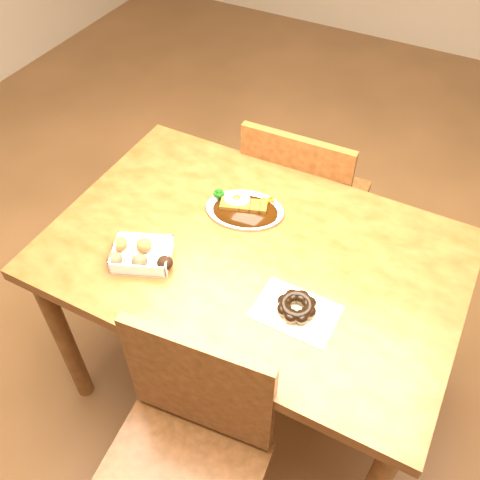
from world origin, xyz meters
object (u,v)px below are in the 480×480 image
at_px(chair_far, 302,203).
at_px(table, 253,272).
at_px(donut_box, 140,254).
at_px(pon_de_ring, 296,307).
at_px(chair_near, 183,460).
at_px(katsu_curry_plate, 244,208).

bearing_deg(chair_far, table, 93.00).
relative_size(chair_far, donut_box, 4.35).
relative_size(chair_far, pon_de_ring, 3.97).
bearing_deg(chair_far, chair_near, 93.92).
bearing_deg(katsu_curry_plate, chair_near, -75.92).
relative_size(chair_near, donut_box, 4.35).
bearing_deg(donut_box, chair_near, -46.47).
xyz_separation_m(katsu_curry_plate, pon_de_ring, (0.30, -0.28, 0.01)).
height_order(donut_box, pon_de_ring, donut_box).
xyz_separation_m(chair_far, donut_box, (-0.22, -0.72, 0.29)).
xyz_separation_m(table, chair_near, (0.07, -0.54, -0.17)).
height_order(table, katsu_curry_plate, katsu_curry_plate).
bearing_deg(katsu_curry_plate, table, -53.08).
distance_m(katsu_curry_plate, donut_box, 0.36).
bearing_deg(chair_near, chair_far, 90.46).
height_order(katsu_curry_plate, donut_box, katsu_curry_plate).
bearing_deg(pon_de_ring, chair_near, -108.66).
height_order(chair_near, pon_de_ring, chair_near).
bearing_deg(donut_box, table, 34.02).
relative_size(chair_far, katsu_curry_plate, 3.15).
height_order(table, chair_far, chair_far).
bearing_deg(donut_box, chair_far, 72.87).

